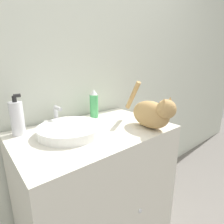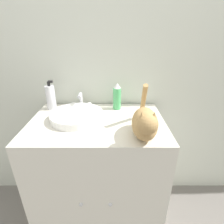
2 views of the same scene
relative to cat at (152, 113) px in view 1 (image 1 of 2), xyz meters
name	(u,v)px [view 1 (image 1 of 2)]	position (x,y,z in m)	size (l,w,h in m)	color
wall_back	(64,60)	(-0.26, 0.51, 0.29)	(6.00, 0.05, 2.50)	silver
vanity_cabinet	(97,196)	(-0.26, 0.19, -0.52)	(0.84, 0.57, 0.87)	silver
sink_basin	(71,130)	(-0.39, 0.21, -0.07)	(0.33, 0.33, 0.05)	white
faucet	(57,117)	(-0.39, 0.39, -0.04)	(0.15, 0.09, 0.12)	silver
cat	(152,113)	(0.00, 0.00, 0.00)	(0.16, 0.37, 0.25)	tan
soap_bottle	(17,118)	(-0.60, 0.37, 0.00)	(0.06, 0.06, 0.21)	silver
spray_bottle	(94,104)	(-0.13, 0.38, 0.00)	(0.06, 0.06, 0.19)	#4CB266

